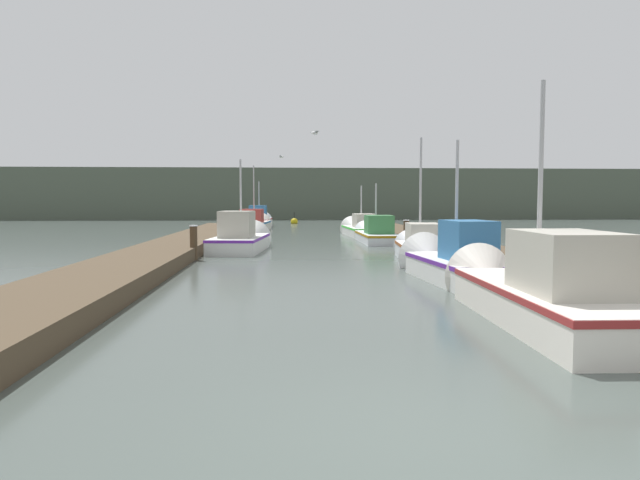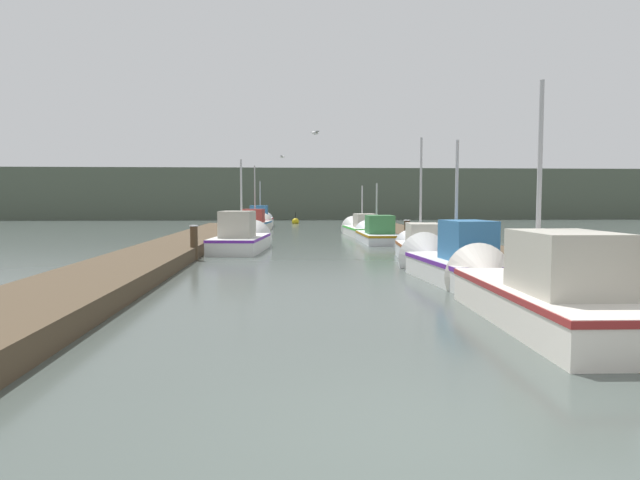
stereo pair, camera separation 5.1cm
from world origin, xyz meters
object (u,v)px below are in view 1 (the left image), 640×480
object	(u,v)px
fishing_boat_5	(360,229)
channel_buoy	(294,222)
fishing_boat_7	(260,221)
mooring_piling_1	(194,242)
fishing_boat_1	(451,261)
fishing_boat_0	(533,290)
fishing_boat_4	(374,234)
seagull_1	(281,157)
seagull_lead	(315,133)
fishing_boat_3	(243,238)
mooring_piling_0	(406,233)
fishing_boat_6	(255,224)
fishing_boat_2	(419,247)

from	to	relation	value
fishing_boat_5	channel_buoy	bearing A→B (deg)	99.94
fishing_boat_7	mooring_piling_1	size ratio (longest dim) A/B	5.03
fishing_boat_1	fishing_boat_7	size ratio (longest dim) A/B	0.82
fishing_boat_0	fishing_boat_4	size ratio (longest dim) A/B	1.08
fishing_boat_5	seagull_1	distance (m)	6.15
mooring_piling_1	seagull_lead	size ratio (longest dim) A/B	2.14
fishing_boat_3	seagull_1	distance (m)	10.01
fishing_boat_0	mooring_piling_0	distance (m)	15.30
fishing_boat_6	fishing_boat_3	bearing A→B (deg)	-84.09
fishing_boat_6	fishing_boat_7	size ratio (longest dim) A/B	1.05
mooring_piling_0	fishing_boat_2	bearing A→B (deg)	-97.60
seagull_1	fishing_boat_4	bearing A→B (deg)	-122.98
mooring_piling_0	seagull_1	bearing A→B (deg)	125.71
fishing_boat_2	fishing_boat_5	world-z (taller)	fishing_boat_2
fishing_boat_3	seagull_1	size ratio (longest dim) A/B	10.08
fishing_boat_1	fishing_boat_3	xyz separation A→B (m)	(-6.07, 8.75, 0.03)
fishing_boat_1	fishing_boat_2	world-z (taller)	fishing_boat_2
mooring_piling_1	seagull_1	distance (m)	13.69
fishing_boat_0	fishing_boat_6	world-z (taller)	fishing_boat_6
fishing_boat_0	fishing_boat_1	world-z (taller)	fishing_boat_0
fishing_boat_0	fishing_boat_4	xyz separation A→B (m)	(0.17, 18.37, -0.12)
fishing_boat_1	fishing_boat_4	size ratio (longest dim) A/B	0.85
fishing_boat_7	mooring_piling_1	xyz separation A→B (m)	(-1.21, -24.06, 0.12)
fishing_boat_1	mooring_piling_1	world-z (taller)	fishing_boat_1
fishing_boat_2	fishing_boat_7	distance (m)	25.26
channel_buoy	seagull_1	xyz separation A→B (m)	(-1.02, -16.91, 4.30)
seagull_lead	mooring_piling_0	bearing A→B (deg)	107.20
fishing_boat_3	fishing_boat_4	world-z (taller)	fishing_boat_3
fishing_boat_4	seagull_lead	distance (m)	8.28
fishing_boat_3	fishing_boat_1	bearing A→B (deg)	-49.31
mooring_piling_1	seagull_lead	bearing A→B (deg)	24.01
mooring_piling_0	mooring_piling_1	size ratio (longest dim) A/B	0.99
fishing_boat_3	mooring_piling_0	size ratio (longest dim) A/B	4.82
fishing_boat_1	fishing_boat_0	bearing A→B (deg)	-95.22
fishing_boat_4	fishing_boat_0	bearing A→B (deg)	-90.76
fishing_boat_2	fishing_boat_0	bearing A→B (deg)	-86.65
fishing_boat_4	mooring_piling_1	size ratio (longest dim) A/B	4.82
fishing_boat_7	fishing_boat_6	bearing A→B (deg)	-88.60
mooring_piling_0	mooring_piling_1	world-z (taller)	mooring_piling_1
fishing_boat_6	channel_buoy	size ratio (longest dim) A/B	5.59
fishing_boat_5	fishing_boat_7	size ratio (longest dim) A/B	0.99
fishing_boat_4	fishing_boat_3	bearing A→B (deg)	-144.10
fishing_boat_2	fishing_boat_6	world-z (taller)	fishing_boat_6
fishing_boat_1	fishing_boat_7	xyz separation A→B (m)	(-6.24, 29.06, 0.03)
mooring_piling_0	mooring_piling_1	xyz separation A→B (m)	(-8.45, -5.13, 0.01)
mooring_piling_0	channel_buoy	xyz separation A→B (m)	(-4.49, 24.56, -0.42)
fishing_boat_0	seagull_lead	bearing A→B (deg)	106.21
fishing_boat_1	fishing_boat_5	bearing A→B (deg)	85.60
fishing_boat_1	fishing_boat_6	size ratio (longest dim) A/B	0.78
fishing_boat_1	mooring_piling_1	xyz separation A→B (m)	(-7.46, 5.00, 0.15)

